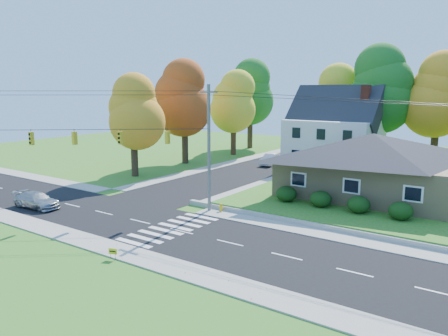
% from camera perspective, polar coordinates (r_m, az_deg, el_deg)
% --- Properties ---
extents(ground, '(120.00, 120.00, 0.00)m').
position_cam_1_polar(ground, '(30.37, -5.57, -8.26)').
color(ground, '#3D7923').
extents(road_main, '(90.00, 8.00, 0.02)m').
position_cam_1_polar(road_main, '(30.37, -5.57, -8.25)').
color(road_main, black).
rests_on(road_main, ground).
extents(road_cross, '(8.00, 44.00, 0.02)m').
position_cam_1_polar(road_cross, '(55.67, 5.53, 0.25)').
color(road_cross, black).
rests_on(road_cross, ground).
extents(sidewalk_north, '(90.00, 2.00, 0.08)m').
position_cam_1_polar(sidewalk_north, '(34.13, -0.10, -6.05)').
color(sidewalk_north, '#9C9A90').
rests_on(sidewalk_north, ground).
extents(sidewalk_south, '(90.00, 2.00, 0.08)m').
position_cam_1_polar(sidewalk_south, '(26.98, -12.57, -10.80)').
color(sidewalk_south, '#9C9A90').
rests_on(sidewalk_south, ground).
extents(lawn, '(30.00, 30.00, 0.50)m').
position_cam_1_polar(lawn, '(44.25, 26.54, -3.08)').
color(lawn, '#3D7923').
rests_on(lawn, ground).
extents(ranch_house, '(14.60, 10.60, 5.40)m').
position_cam_1_polar(ranch_house, '(39.87, 18.71, 0.53)').
color(ranch_house, tan).
rests_on(ranch_house, lawn).
extents(colonial_house, '(10.40, 8.40, 9.60)m').
position_cam_1_polar(colonial_house, '(53.50, 14.22, 4.52)').
color(colonial_house, silver).
rests_on(colonial_house, lawn).
extents(hedge_row, '(10.70, 1.70, 1.27)m').
position_cam_1_polar(hedge_row, '(34.66, 14.81, -4.27)').
color(hedge_row, '#163A10').
rests_on(hedge_row, lawn).
extents(traffic_infrastructure, '(38.10, 10.66, 10.00)m').
position_cam_1_polar(traffic_infrastructure, '(30.27, -4.29, 1.73)').
color(traffic_infrastructure, '#666059').
rests_on(traffic_infrastructure, ground).
extents(tree_lot_0, '(6.72, 6.72, 12.51)m').
position_cam_1_polar(tree_lot_0, '(59.61, 14.60, 8.65)').
color(tree_lot_0, '#3F2A19').
rests_on(tree_lot_0, lawn).
extents(tree_lot_1, '(7.84, 7.84, 14.60)m').
position_cam_1_polar(tree_lot_1, '(56.82, 20.05, 9.62)').
color(tree_lot_1, '#3F2A19').
rests_on(tree_lot_1, lawn).
extents(tree_lot_2, '(7.28, 7.28, 13.56)m').
position_cam_1_polar(tree_lot_2, '(56.55, 26.22, 8.54)').
color(tree_lot_2, '#3F2A19').
rests_on(tree_lot_2, lawn).
extents(tree_west_0, '(6.16, 6.16, 11.47)m').
position_cam_1_polar(tree_west_0, '(49.31, -11.82, 7.16)').
color(tree_west_0, '#3F2A19').
rests_on(tree_west_0, ground).
extents(tree_west_1, '(7.28, 7.28, 13.56)m').
position_cam_1_polar(tree_west_1, '(57.24, -5.21, 9.04)').
color(tree_west_1, '#3F2A19').
rests_on(tree_west_1, ground).
extents(tree_west_2, '(6.72, 6.72, 12.51)m').
position_cam_1_polar(tree_west_2, '(64.68, 1.25, 8.63)').
color(tree_west_2, '#3F2A19').
rests_on(tree_west_2, ground).
extents(tree_west_3, '(7.84, 7.84, 14.60)m').
position_cam_1_polar(tree_west_3, '(72.48, 3.47, 9.82)').
color(tree_west_3, '#3F2A19').
rests_on(tree_west_3, ground).
extents(silver_sedan, '(4.49, 2.09, 1.27)m').
position_cam_1_polar(silver_sedan, '(39.01, -23.29, -3.89)').
color(silver_sedan, '#A8A8A9').
rests_on(silver_sedan, road_main).
extents(white_car, '(1.95, 4.49, 1.43)m').
position_cam_1_polar(white_car, '(56.41, 6.09, 1.12)').
color(white_car, silver).
rests_on(white_car, road_cross).
extents(fire_hydrant, '(0.41, 0.32, 0.71)m').
position_cam_1_polar(fire_hydrant, '(34.78, -0.40, -5.23)').
color(fire_hydrant, gold).
rests_on(fire_hydrant, ground).
extents(yard_sign, '(0.50, 0.22, 0.66)m').
position_cam_1_polar(yard_sign, '(26.19, -14.32, -10.53)').
color(yard_sign, black).
rests_on(yard_sign, ground).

